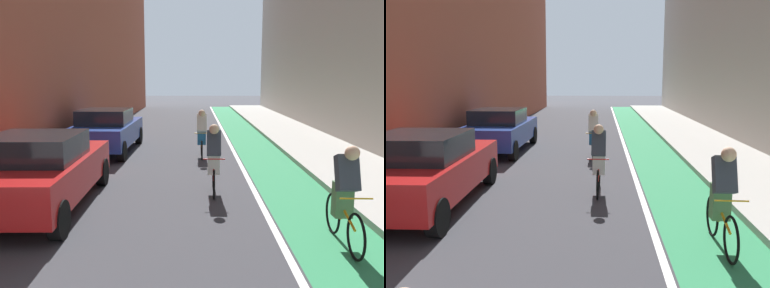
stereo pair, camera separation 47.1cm
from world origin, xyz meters
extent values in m
plane|color=#38383D|center=(0.00, 16.52, 0.00)|extent=(90.31, 90.31, 0.00)
cube|color=#2D8451|center=(2.84, 18.52, 0.00)|extent=(1.60, 41.05, 0.00)
cube|color=white|center=(1.94, 18.52, 0.00)|extent=(0.12, 41.05, 0.00)
cube|color=#A8A59E|center=(5.05, 18.52, 0.07)|extent=(2.81, 41.05, 0.14)
cube|color=red|center=(-2.59, 9.98, 0.68)|extent=(2.00, 4.57, 0.70)
cube|color=black|center=(-2.58, 9.76, 1.26)|extent=(1.72, 1.94, 0.55)
cylinder|color=black|center=(-3.50, 11.68, 0.33)|extent=(0.23, 0.66, 0.66)
cylinder|color=black|center=(-1.74, 11.72, 0.33)|extent=(0.23, 0.66, 0.66)
cylinder|color=black|center=(-1.68, 8.28, 0.33)|extent=(0.23, 0.66, 0.66)
cube|color=navy|center=(-2.59, 16.35, 0.68)|extent=(1.93, 4.69, 0.70)
cube|color=black|center=(-2.59, 16.12, 1.26)|extent=(1.67, 1.98, 0.55)
cylinder|color=black|center=(-3.42, 18.15, 0.33)|extent=(0.23, 0.66, 0.66)
cylinder|color=black|center=(-1.71, 18.12, 0.33)|extent=(0.23, 0.66, 0.66)
cylinder|color=black|center=(-3.47, 14.58, 0.33)|extent=(0.23, 0.66, 0.66)
cylinder|color=black|center=(-1.76, 14.56, 0.33)|extent=(0.23, 0.66, 0.66)
torus|color=black|center=(2.88, 7.55, 0.35)|extent=(0.05, 0.69, 0.69)
torus|color=black|center=(2.89, 8.60, 0.35)|extent=(0.05, 0.69, 0.69)
cylinder|color=gold|center=(2.89, 8.08, 0.57)|extent=(0.05, 0.96, 0.33)
cylinder|color=gold|center=(2.89, 8.26, 0.65)|extent=(0.04, 0.12, 0.55)
cylinder|color=gold|center=(2.88, 7.63, 0.90)|extent=(0.48, 0.03, 0.02)
cube|color=#4C7247|center=(2.89, 8.18, 0.72)|extent=(0.28, 0.24, 0.56)
cube|color=#333842|center=(2.89, 8.05, 1.18)|extent=(0.33, 0.40, 0.60)
sphere|color=tan|center=(2.88, 7.90, 1.52)|extent=(0.22, 0.22, 0.22)
cube|color=#1E598C|center=(2.89, 8.18, 1.20)|extent=(0.26, 0.28, 0.39)
torus|color=black|center=(0.96, 10.54, 0.33)|extent=(0.06, 0.65, 0.65)
torus|color=black|center=(0.99, 11.59, 0.33)|extent=(0.06, 0.65, 0.65)
cylinder|color=red|center=(0.98, 11.06, 0.55)|extent=(0.07, 0.96, 0.33)
cylinder|color=red|center=(0.98, 11.24, 0.63)|extent=(0.04, 0.12, 0.55)
cylinder|color=red|center=(0.96, 10.61, 0.88)|extent=(0.48, 0.04, 0.02)
cube|color=beige|center=(0.98, 11.17, 0.70)|extent=(0.29, 0.25, 0.56)
cube|color=#333842|center=(0.97, 11.04, 1.16)|extent=(0.33, 0.41, 0.60)
sphere|color=tan|center=(0.97, 10.88, 1.50)|extent=(0.22, 0.22, 0.22)
torus|color=black|center=(0.77, 14.85, 0.31)|extent=(0.04, 0.62, 0.62)
torus|color=black|center=(0.77, 15.90, 0.31)|extent=(0.04, 0.62, 0.62)
cylinder|color=gold|center=(0.77, 15.37, 0.53)|extent=(0.04, 0.96, 0.33)
cylinder|color=gold|center=(0.77, 15.56, 0.61)|extent=(0.04, 0.12, 0.55)
cylinder|color=gold|center=(0.77, 14.93, 0.86)|extent=(0.48, 0.02, 0.02)
cube|color=#1E598C|center=(0.77, 15.48, 0.68)|extent=(0.28, 0.24, 0.56)
cube|color=beige|center=(0.77, 15.35, 1.14)|extent=(0.32, 0.40, 0.60)
sphere|color=tan|center=(0.77, 15.19, 1.48)|extent=(0.22, 0.22, 0.22)
camera|label=1|loc=(0.55, 1.93, 2.62)|focal=38.21mm
camera|label=2|loc=(1.02, 1.95, 2.62)|focal=38.21mm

